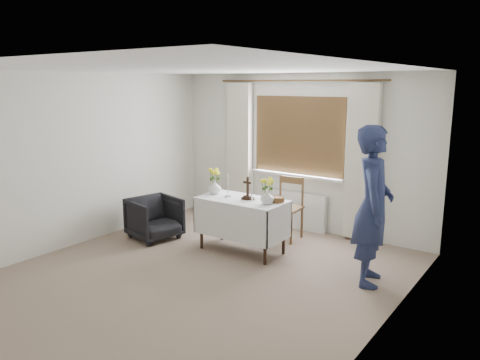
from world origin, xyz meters
name	(u,v)px	position (x,y,z in m)	size (l,w,h in m)	color
ground	(199,276)	(0.00, 0.00, 0.00)	(5.00, 5.00, 0.00)	gray
altar_table	(242,225)	(-0.08, 1.02, 0.38)	(1.24, 0.64, 0.76)	silver
wooden_chair	(286,209)	(0.15, 1.85, 0.47)	(0.44, 0.44, 0.95)	brown
armchair	(155,218)	(-1.49, 0.71, 0.32)	(0.68, 0.70, 0.64)	black
person	(373,206)	(1.77, 1.04, 0.94)	(0.69, 0.45, 1.88)	navy
radiator	(295,210)	(0.00, 2.42, 0.30)	(1.10, 0.10, 0.60)	silver
wooden_cross	(248,188)	(0.01, 1.04, 0.92)	(0.15, 0.11, 0.32)	black
candlestick_left	(228,185)	(-0.31, 1.01, 0.93)	(0.10, 0.10, 0.33)	white
candlestick_right	(252,187)	(0.08, 1.02, 0.96)	(0.11, 0.11, 0.39)	white
flower_vase_left	(215,187)	(-0.58, 1.05, 0.86)	(0.19, 0.19, 0.20)	silver
flower_vase_right	(267,197)	(0.35, 0.99, 0.86)	(0.18, 0.18, 0.19)	silver
wicker_basket	(277,199)	(0.41, 1.17, 0.80)	(0.19, 0.19, 0.07)	brown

